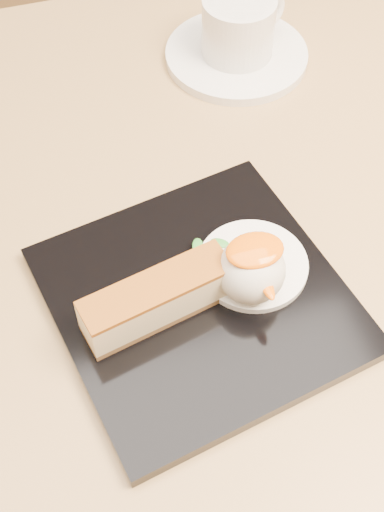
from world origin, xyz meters
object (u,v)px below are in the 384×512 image
object	(u,v)px
table	(130,365)
ice_cream_scoop	(251,270)
dessert_plate	(199,300)
cheesecake	(157,299)
coffee_cup	(240,25)
saucer	(236,55)

from	to	relation	value
table	ice_cream_scoop	world-z (taller)	ice_cream_scoop
dessert_plate	ice_cream_scoop	xyz separation A→B (m)	(0.04, -0.00, 0.03)
cheesecake	coffee_cup	world-z (taller)	coffee_cup
table	dessert_plate	size ratio (longest dim) A/B	3.64
cheesecake	saucer	world-z (taller)	cheesecake
table	coffee_cup	distance (m)	0.36
saucer	coffee_cup	distance (m)	0.04
ice_cream_scoop	coffee_cup	distance (m)	0.30
cheesecake	saucer	distance (m)	0.33
coffee_cup	ice_cream_scoop	bearing A→B (deg)	-128.81
cheesecake	saucer	bearing A→B (deg)	47.96
table	saucer	bearing A→B (deg)	52.21
ice_cream_scoop	saucer	xyz separation A→B (m)	(0.09, 0.29, -0.03)
dessert_plate	ice_cream_scoop	bearing A→B (deg)	-7.13
dessert_plate	saucer	bearing A→B (deg)	65.74
saucer	coffee_cup	xyz separation A→B (m)	(0.00, 0.00, 0.04)
table	dessert_plate	xyz separation A→B (m)	(0.06, -0.04, 0.16)
ice_cream_scoop	coffee_cup	world-z (taller)	coffee_cup
table	coffee_cup	size ratio (longest dim) A/B	8.21
cheesecake	ice_cream_scoop	bearing A→B (deg)	-12.61
ice_cream_scoop	coffee_cup	xyz separation A→B (m)	(0.09, 0.29, 0.00)
cheesecake	coffee_cup	bearing A→B (deg)	47.75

